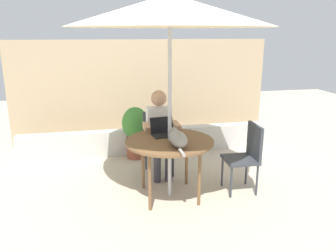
% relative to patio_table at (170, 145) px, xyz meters
% --- Properties ---
extents(ground_plane, '(14.00, 14.00, 0.00)m').
position_rel_patio_table_xyz_m(ground_plane, '(0.00, 0.00, -0.68)').
color(ground_plane, beige).
extents(fence_back, '(4.77, 0.08, 1.87)m').
position_rel_patio_table_xyz_m(fence_back, '(0.00, 2.43, 0.25)').
color(fence_back, tan).
rests_on(fence_back, ground).
extents(planter_wall_low, '(4.29, 0.20, 0.42)m').
position_rel_patio_table_xyz_m(planter_wall_low, '(0.00, 1.64, -0.47)').
color(planter_wall_low, beige).
rests_on(planter_wall_low, ground).
extents(patio_table, '(1.07, 1.07, 0.74)m').
position_rel_patio_table_xyz_m(patio_table, '(0.00, 0.00, 0.00)').
color(patio_table, brown).
rests_on(patio_table, ground).
extents(patio_umbrella, '(2.31, 2.31, 2.40)m').
position_rel_patio_table_xyz_m(patio_umbrella, '(0.00, 0.00, 1.54)').
color(patio_umbrella, '#B7B7BC').
rests_on(patio_umbrella, ground).
extents(chair_occupied, '(0.40, 0.40, 0.89)m').
position_rel_patio_table_xyz_m(chair_occupied, '(0.00, 0.83, -0.16)').
color(chair_occupied, '#33383F').
rests_on(chair_occupied, ground).
extents(chair_empty, '(0.41, 0.41, 0.89)m').
position_rel_patio_table_xyz_m(chair_empty, '(1.00, -0.03, -0.16)').
color(chair_empty, '#33383F').
rests_on(chair_empty, ground).
extents(person_seated, '(0.48, 0.48, 1.23)m').
position_rel_patio_table_xyz_m(person_seated, '(0.00, 0.67, 0.01)').
color(person_seated, white).
rests_on(person_seated, ground).
extents(laptop, '(0.33, 0.29, 0.21)m').
position_rel_patio_table_xyz_m(laptop, '(-0.04, 0.24, 0.12)').
color(laptop, black).
rests_on(laptop, patio_table).
extents(cat, '(0.20, 0.65, 0.17)m').
position_rel_patio_table_xyz_m(cat, '(0.05, -0.21, 0.14)').
color(cat, gray).
rests_on(cat, patio_table).
extents(potted_plant_near_fence, '(0.43, 0.43, 0.85)m').
position_rel_patio_table_xyz_m(potted_plant_near_fence, '(-0.26, 1.45, -0.20)').
color(potted_plant_near_fence, '#9E5138').
rests_on(potted_plant_near_fence, ground).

